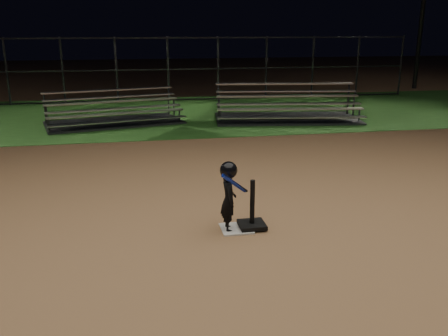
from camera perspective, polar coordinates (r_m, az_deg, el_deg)
ground at (r=7.10m, az=1.49°, el=-7.29°), size 80.00×80.00×0.00m
grass_strip at (r=16.66m, az=-5.73°, el=6.45°), size 60.00×8.00×0.01m
home_plate at (r=7.09m, az=1.50°, el=-7.20°), size 0.45×0.45×0.02m
batting_tee at (r=7.09m, az=3.34°, el=-6.00°), size 0.38×0.38×0.72m
child_batter at (r=6.87m, az=0.56°, el=-3.14°), size 0.46×0.51×1.04m
bleacher_left at (r=15.14m, az=-12.88°, el=5.89°), size 4.35×2.81×0.98m
bleacher_right at (r=15.51m, az=7.46°, el=6.49°), size 4.74×2.78×1.10m
backstop_fence at (r=19.47m, az=-6.63°, el=11.54°), size 20.08×0.08×2.50m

